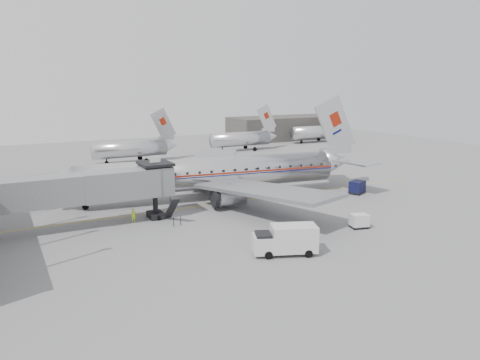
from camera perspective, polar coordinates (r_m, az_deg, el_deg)
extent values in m
plane|color=slate|center=(54.50, 0.33, -4.30)|extent=(160.00, 160.00, 0.00)
cube|color=#3B3835|center=(127.56, 5.48, 6.37)|extent=(30.00, 12.00, 6.00)
cube|color=gold|center=(60.97, 0.15, -2.54)|extent=(60.00, 0.15, 0.01)
cube|color=slate|center=(51.00, -24.11, -1.51)|extent=(12.00, 2.80, 3.00)
cube|color=slate|center=(52.25, -14.26, -0.52)|extent=(8.00, 3.00, 3.10)
cube|color=slate|center=(53.66, -10.22, -0.02)|extent=(3.20, 3.60, 3.20)
cube|color=black|center=(53.31, -10.29, 1.98)|extent=(3.40, 3.80, 0.30)
cube|color=white|center=(53.23, -10.31, 2.51)|extent=(1.20, 0.15, 0.80)
cylinder|color=black|center=(53.87, -10.28, -3.15)|extent=(0.56, 0.56, 2.80)
cube|color=black|center=(54.15, -10.23, -4.22)|extent=(1.60, 2.20, 0.70)
cylinder|color=black|center=(53.25, -9.90, -4.54)|extent=(0.30, 0.60, 0.60)
cylinder|color=black|center=(55.09, -10.55, -4.01)|extent=(0.30, 0.60, 0.60)
cube|color=black|center=(52.07, -8.35, -3.49)|extent=(0.90, 3.20, 2.90)
cylinder|color=silver|center=(91.89, -13.28, 3.70)|extent=(14.00, 3.20, 3.20)
cube|color=silver|center=(93.31, -9.34, 6.71)|extent=(5.17, 0.26, 6.52)
cylinder|color=black|center=(91.20, -15.95, 2.17)|extent=(0.24, 0.24, 1.00)
cylinder|color=silver|center=(104.98, 0.04, 5.01)|extent=(14.00, 3.20, 3.20)
cube|color=silver|center=(107.88, 3.26, 7.53)|extent=(5.17, 0.26, 6.52)
cylinder|color=black|center=(103.25, -2.17, 3.71)|extent=(0.24, 0.24, 1.00)
cylinder|color=silver|center=(121.19, 9.28, 5.79)|extent=(14.00, 3.20, 3.20)
cube|color=silver|center=(125.02, 11.86, 7.90)|extent=(5.17, 0.26, 6.52)
cylinder|color=black|center=(118.79, 7.50, 4.70)|extent=(0.24, 0.24, 1.00)
cylinder|color=silver|center=(61.56, -3.62, 0.82)|extent=(34.25, 8.48, 4.19)
cone|color=silver|center=(59.04, -21.25, -0.46)|extent=(3.90, 4.59, 4.19)
cone|color=silver|center=(69.34, 11.61, 2.23)|extent=(5.00, 4.53, 3.98)
cube|color=maroon|center=(61.51, -3.63, 1.08)|extent=(34.25, 8.53, 0.20)
cube|color=#080D4C|center=(61.56, -3.62, 0.84)|extent=(34.25, 8.53, 0.11)
cube|color=silver|center=(68.49, 11.55, 6.52)|extent=(6.94, 1.22, 8.71)
cube|color=gray|center=(72.20, -3.40, 2.20)|extent=(14.74, 18.72, 1.34)
cube|color=gray|center=(53.42, 3.08, -1.26)|extent=(11.18, 19.15, 1.34)
cylinder|color=gray|center=(67.61, -4.60, 0.29)|extent=(4.12, 2.85, 2.38)
cylinder|color=gray|center=(56.64, -1.31, -1.96)|extent=(4.12, 2.85, 2.38)
cylinder|color=black|center=(59.64, -18.34, -2.76)|extent=(0.23, 0.23, 1.47)
cylinder|color=black|center=(65.52, -2.45, -0.82)|extent=(0.29, 0.29, 1.59)
cylinder|color=black|center=(65.58, -2.45, -1.06)|extent=(1.17, 0.54, 1.13)
cylinder|color=black|center=(60.09, -0.70, -1.98)|extent=(0.29, 0.29, 1.59)
cylinder|color=black|center=(60.16, -0.70, -2.24)|extent=(1.17, 0.54, 1.13)
cube|color=silver|center=(42.42, 6.59, -7.03)|extent=(4.55, 3.55, 2.34)
cube|color=silver|center=(42.05, 2.84, -7.78)|extent=(2.44, 2.63, 1.56)
cube|color=black|center=(41.83, 2.85, -6.92)|extent=(1.94, 2.26, 0.67)
cylinder|color=black|center=(41.42, 3.51, -9.14)|extent=(0.77, 0.52, 0.71)
cylinder|color=black|center=(43.27, 3.06, -8.19)|extent=(0.77, 0.52, 0.71)
cylinder|color=black|center=(42.15, 8.36, -8.87)|extent=(0.77, 0.52, 0.71)
cylinder|color=black|center=(43.97, 7.70, -7.96)|extent=(0.77, 0.52, 0.71)
cube|color=black|center=(66.57, 14.10, -0.77)|extent=(2.60, 2.32, 1.50)
cube|color=black|center=(66.75, 14.06, -1.44)|extent=(2.74, 2.46, 0.13)
cylinder|color=black|center=(65.74, 14.25, -1.70)|extent=(0.35, 0.24, 0.32)
cylinder|color=black|center=(67.26, 14.87, -1.43)|extent=(0.35, 0.24, 0.32)
cylinder|color=black|center=(66.27, 13.24, -1.54)|extent=(0.35, 0.24, 0.32)
cylinder|color=black|center=(67.78, 13.88, -1.28)|extent=(0.35, 0.24, 0.32)
cube|color=silver|center=(51.25, 14.35, -4.75)|extent=(2.07, 1.74, 1.26)
cube|color=black|center=(51.44, 14.31, -5.47)|extent=(2.18, 1.85, 0.11)
cylinder|color=black|center=(50.68, 13.87, -5.77)|extent=(0.29, 0.17, 0.27)
cylinder|color=black|center=(51.35, 15.30, -5.61)|extent=(0.29, 0.17, 0.27)
cylinder|color=black|center=(51.59, 13.32, -5.42)|extent=(0.29, 0.17, 0.27)
cylinder|color=black|center=(52.24, 14.73, -5.27)|extent=(0.29, 0.17, 0.27)
imported|color=#B3ED1B|center=(52.77, -12.85, -4.26)|extent=(0.68, 0.57, 1.58)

